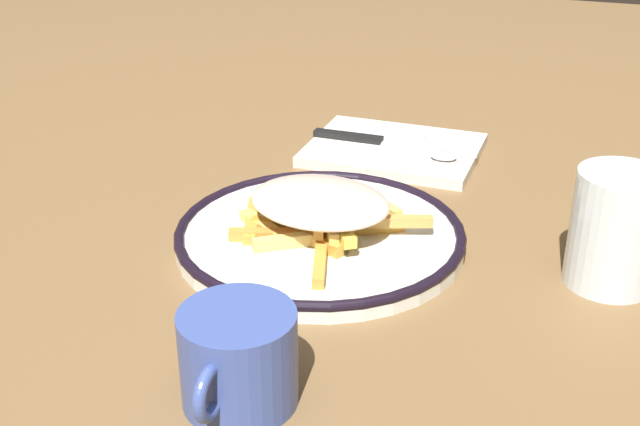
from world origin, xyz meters
The scene contains 9 objects.
ground_plane centered at (0.00, 0.00, 0.00)m, with size 2.60×2.60×0.00m, color brown.
plate centered at (0.00, 0.00, 0.01)m, with size 0.29×0.29×0.02m.
fries_heap centered at (0.00, 0.00, 0.04)m, with size 0.22×0.20×0.04m.
napkin centered at (-0.26, 0.01, 0.01)m, with size 0.16×0.21×0.01m, color silver.
fork centered at (-0.28, 0.02, 0.02)m, with size 0.02×0.18×0.00m.
knife centered at (-0.26, -0.01, 0.02)m, with size 0.02×0.21×0.01m.
spoon centered at (-0.23, 0.05, 0.02)m, with size 0.02×0.15×0.01m.
water_glass centered at (-0.02, 0.27, 0.05)m, with size 0.08×0.08×0.11m, color silver.
coffee_mug centered at (0.25, 0.02, 0.04)m, with size 0.11×0.09×0.07m.
Camera 1 is at (0.68, 0.23, 0.39)m, focal length 46.24 mm.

